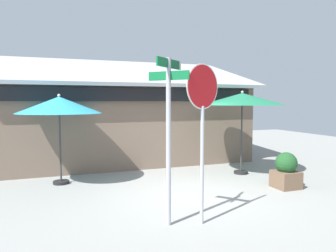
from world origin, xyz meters
The scene contains 7 objects.
ground_plane centered at (0.00, 0.00, -0.05)m, with size 28.00×28.00×0.10m, color gray.
cafe_building centered at (-0.63, 4.98, 1.54)m, with size 9.53×4.63×4.10m.
street_sign_post centered at (-1.27, -1.78, 1.87)m, with size 0.68×0.64×3.07m.
stop_sign centered at (-0.66, -1.93, 2.11)m, with size 0.78×0.32×2.98m.
patio_umbrella_teal_left centered at (-3.06, 2.03, 2.18)m, with size 2.29×2.29×2.50m.
patio_umbrella_forest_green_center centered at (2.35, 1.37, 2.35)m, with size 2.63×2.63×2.62m.
sidewalk_planter centered at (2.52, -0.48, 0.46)m, with size 0.61×0.61×0.95m.
Camera 1 is at (-3.26, -7.17, 2.30)m, focal length 33.90 mm.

